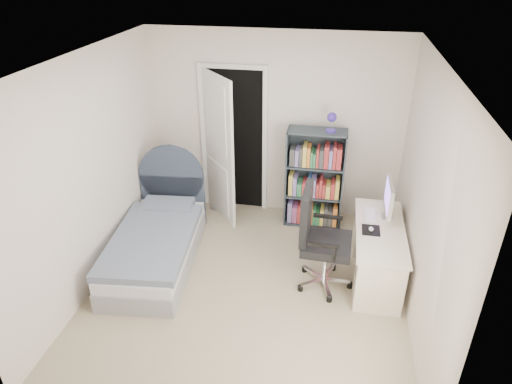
% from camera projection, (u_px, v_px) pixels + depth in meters
% --- Properties ---
extents(room_shell, '(3.50, 3.70, 2.60)m').
position_uv_depth(room_shell, '(248.00, 188.00, 4.54)').
color(room_shell, gray).
rests_on(room_shell, ground).
extents(door, '(0.92, 0.65, 2.06)m').
position_uv_depth(door, '(224.00, 144.00, 6.10)').
color(door, black).
rests_on(door, ground).
extents(bed, '(1.05, 1.94, 1.15)m').
position_uv_depth(bed, '(157.00, 241.00, 5.46)').
color(bed, gray).
rests_on(bed, ground).
extents(nightstand, '(0.39, 0.39, 0.58)m').
position_uv_depth(nightstand, '(173.00, 185.00, 6.49)').
color(nightstand, tan).
rests_on(nightstand, ground).
extents(floor_lamp, '(0.22, 0.22, 1.55)m').
position_uv_depth(floor_lamp, '(217.00, 170.00, 6.34)').
color(floor_lamp, silver).
rests_on(floor_lamp, ground).
extents(bookcase, '(0.75, 0.32, 1.60)m').
position_uv_depth(bookcase, '(315.00, 182.00, 6.03)').
color(bookcase, '#323C45').
rests_on(bookcase, ground).
extents(desk, '(0.53, 1.33, 1.09)m').
position_uv_depth(desk, '(377.00, 250.00, 5.13)').
color(desk, '#F1E3CA').
rests_on(desk, ground).
extents(office_chair, '(0.61, 0.63, 1.19)m').
position_uv_depth(office_chair, '(318.00, 234.00, 4.88)').
color(office_chair, silver).
rests_on(office_chair, ground).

